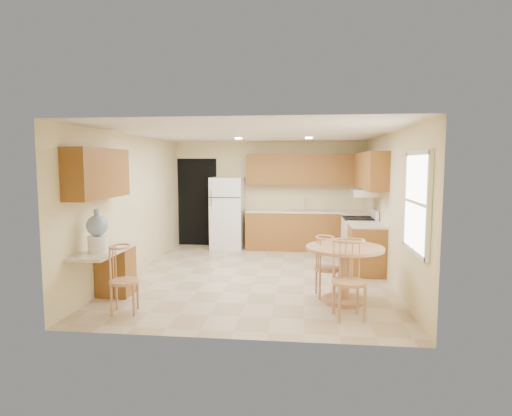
# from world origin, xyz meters

# --- Properties ---
(floor) EXTENTS (5.50, 5.50, 0.00)m
(floor) POSITION_xyz_m (0.00, 0.00, 0.00)
(floor) COLOR #C0A98B
(floor) RESTS_ON ground
(ceiling) EXTENTS (4.50, 5.50, 0.02)m
(ceiling) POSITION_xyz_m (0.00, 0.00, 2.50)
(ceiling) COLOR white
(ceiling) RESTS_ON wall_back
(wall_back) EXTENTS (4.50, 0.02, 2.50)m
(wall_back) POSITION_xyz_m (0.00, 2.75, 1.25)
(wall_back) COLOR beige
(wall_back) RESTS_ON floor
(wall_front) EXTENTS (4.50, 0.02, 2.50)m
(wall_front) POSITION_xyz_m (0.00, -2.75, 1.25)
(wall_front) COLOR beige
(wall_front) RESTS_ON floor
(wall_left) EXTENTS (0.02, 5.50, 2.50)m
(wall_left) POSITION_xyz_m (-2.25, 0.00, 1.25)
(wall_left) COLOR beige
(wall_left) RESTS_ON floor
(wall_right) EXTENTS (0.02, 5.50, 2.50)m
(wall_right) POSITION_xyz_m (2.25, 0.00, 1.25)
(wall_right) COLOR beige
(wall_right) RESTS_ON floor
(doorway) EXTENTS (0.90, 0.02, 2.10)m
(doorway) POSITION_xyz_m (-1.75, 2.73, 1.05)
(doorway) COLOR black
(doorway) RESTS_ON floor
(base_cab_back) EXTENTS (2.75, 0.60, 0.87)m
(base_cab_back) POSITION_xyz_m (0.88, 2.45, 0.43)
(base_cab_back) COLOR #925C25
(base_cab_back) RESTS_ON floor
(counter_back) EXTENTS (2.75, 0.63, 0.04)m
(counter_back) POSITION_xyz_m (0.88, 2.45, 0.89)
(counter_back) COLOR beige
(counter_back) RESTS_ON base_cab_back
(base_cab_right_a) EXTENTS (0.60, 0.59, 0.87)m
(base_cab_right_a) POSITION_xyz_m (1.95, 1.85, 0.43)
(base_cab_right_a) COLOR #925C25
(base_cab_right_a) RESTS_ON floor
(counter_right_a) EXTENTS (0.63, 0.59, 0.04)m
(counter_right_a) POSITION_xyz_m (1.95, 1.85, 0.89)
(counter_right_a) COLOR beige
(counter_right_a) RESTS_ON base_cab_right_a
(base_cab_right_b) EXTENTS (0.60, 0.80, 0.87)m
(base_cab_right_b) POSITION_xyz_m (1.95, 0.40, 0.43)
(base_cab_right_b) COLOR #925C25
(base_cab_right_b) RESTS_ON floor
(counter_right_b) EXTENTS (0.63, 0.80, 0.04)m
(counter_right_b) POSITION_xyz_m (1.95, 0.40, 0.89)
(counter_right_b) COLOR beige
(counter_right_b) RESTS_ON base_cab_right_b
(upper_cab_back) EXTENTS (2.75, 0.33, 0.70)m
(upper_cab_back) POSITION_xyz_m (0.88, 2.58, 1.85)
(upper_cab_back) COLOR #925C25
(upper_cab_back) RESTS_ON wall_back
(upper_cab_right) EXTENTS (0.33, 2.42, 0.70)m
(upper_cab_right) POSITION_xyz_m (2.08, 1.21, 1.85)
(upper_cab_right) COLOR #925C25
(upper_cab_right) RESTS_ON wall_right
(upper_cab_left) EXTENTS (0.33, 1.40, 0.70)m
(upper_cab_left) POSITION_xyz_m (-2.08, -1.60, 1.85)
(upper_cab_left) COLOR #925C25
(upper_cab_left) RESTS_ON wall_left
(sink) EXTENTS (0.78, 0.44, 0.01)m
(sink) POSITION_xyz_m (0.85, 2.45, 0.91)
(sink) COLOR silver
(sink) RESTS_ON counter_back
(range_hood) EXTENTS (0.50, 0.76, 0.14)m
(range_hood) POSITION_xyz_m (2.00, 1.18, 1.42)
(range_hood) COLOR silver
(range_hood) RESTS_ON upper_cab_right
(desk_pedestal) EXTENTS (0.48, 0.42, 0.72)m
(desk_pedestal) POSITION_xyz_m (-2.00, -1.32, 0.36)
(desk_pedestal) COLOR #925C25
(desk_pedestal) RESTS_ON floor
(desk_top) EXTENTS (0.50, 1.20, 0.04)m
(desk_top) POSITION_xyz_m (-2.00, -1.70, 0.75)
(desk_top) COLOR beige
(desk_top) RESTS_ON desk_pedestal
(window) EXTENTS (0.06, 1.12, 1.30)m
(window) POSITION_xyz_m (2.23, -1.85, 1.50)
(window) COLOR white
(window) RESTS_ON wall_right
(can_light_a) EXTENTS (0.14, 0.14, 0.02)m
(can_light_a) POSITION_xyz_m (-0.50, 1.20, 2.48)
(can_light_a) COLOR white
(can_light_a) RESTS_ON ceiling
(can_light_b) EXTENTS (0.14, 0.14, 0.02)m
(can_light_b) POSITION_xyz_m (0.90, 1.20, 2.48)
(can_light_b) COLOR white
(can_light_b) RESTS_ON ceiling
(refrigerator) EXTENTS (0.73, 0.72, 1.66)m
(refrigerator) POSITION_xyz_m (-0.95, 2.40, 0.83)
(refrigerator) COLOR white
(refrigerator) RESTS_ON floor
(stove) EXTENTS (0.65, 0.76, 1.09)m
(stove) POSITION_xyz_m (1.92, 1.18, 0.47)
(stove) COLOR white
(stove) RESTS_ON floor
(dining_table) EXTENTS (1.10, 1.10, 0.81)m
(dining_table) POSITION_xyz_m (1.40, -1.30, 0.53)
(dining_table) COLOR tan
(dining_table) RESTS_ON floor
(chair_table_a) EXTENTS (0.40, 0.52, 0.90)m
(chair_table_a) POSITION_xyz_m (1.18, -1.13, 0.55)
(chair_table_a) COLOR tan
(chair_table_a) RESTS_ON floor
(chair_table_b) EXTENTS (0.45, 0.45, 1.01)m
(chair_table_b) POSITION_xyz_m (1.40, -2.04, 0.62)
(chair_table_b) COLOR tan
(chair_table_b) RESTS_ON floor
(chair_desk) EXTENTS (0.40, 0.52, 0.90)m
(chair_desk) POSITION_xyz_m (-1.55, -2.14, 0.55)
(chair_desk) COLOR tan
(chair_desk) RESTS_ON floor
(water_crock) EXTENTS (0.29, 0.29, 0.60)m
(water_crock) POSITION_xyz_m (-2.00, -1.85, 1.04)
(water_crock) COLOR white
(water_crock) RESTS_ON desk_top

